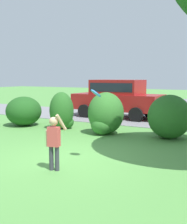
# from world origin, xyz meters

# --- Properties ---
(ground_plane) EXTENTS (80.00, 80.00, 0.00)m
(ground_plane) POSITION_xyz_m (0.00, 0.00, 0.00)
(ground_plane) COLOR #518E42
(driveway_strip) EXTENTS (28.00, 4.40, 0.02)m
(driveway_strip) POSITION_xyz_m (0.00, 7.46, 0.01)
(driveway_strip) COLOR slate
(driveway_strip) RESTS_ON ground
(shrub_near_tree) EXTENTS (1.48, 1.52, 1.24)m
(shrub_near_tree) POSITION_xyz_m (-4.54, 3.21, 0.62)
(shrub_near_tree) COLOR #1E511C
(shrub_near_tree) RESTS_ON ground
(shrub_centre_left) EXTENTS (0.98, 0.94, 1.48)m
(shrub_centre_left) POSITION_xyz_m (-2.68, 3.41, 0.68)
(shrub_centre_left) COLOR #286023
(shrub_centre_left) RESTS_ON ground
(shrub_centre) EXTENTS (1.32, 1.31, 1.53)m
(shrub_centre) POSITION_xyz_m (-0.70, 3.36, 0.70)
(shrub_centre) COLOR #33702B
(shrub_centre) RESTS_ON ground
(shrub_centre_right) EXTENTS (1.46, 1.52, 1.49)m
(shrub_centre_right) POSITION_xyz_m (1.55, 3.75, 0.74)
(shrub_centre_right) COLOR #286023
(shrub_centre_right) RESTS_ON ground
(parked_suv) EXTENTS (4.70, 2.11, 1.92)m
(parked_suv) POSITION_xyz_m (-2.19, 7.49, 1.08)
(parked_suv) COLOR maroon
(parked_suv) RESTS_ON ground
(child_thrower) EXTENTS (0.43, 0.32, 1.29)m
(child_thrower) POSITION_xyz_m (0.30, -0.94, 0.72)
(child_thrower) COLOR #383842
(child_thrower) RESTS_ON ground
(frisbee) EXTENTS (0.32, 0.26, 0.26)m
(frisbee) POSITION_xyz_m (0.78, 0.09, 1.69)
(frisbee) COLOR #337FDB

